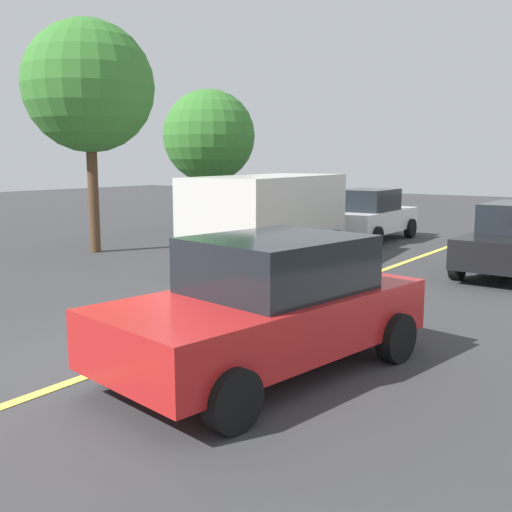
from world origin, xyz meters
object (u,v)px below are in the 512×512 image
at_px(tree_centre_verge, 89,87).
at_px(car_red_crossing, 269,305).
at_px(tree_left_verge, 209,137).
at_px(car_white_behind_van, 369,215).
at_px(white_van, 269,214).

bearing_deg(tree_centre_verge, car_red_crossing, -118.51).
relative_size(car_red_crossing, tree_centre_verge, 0.71).
bearing_deg(car_red_crossing, tree_centre_verge, 61.49).
bearing_deg(tree_left_verge, car_white_behind_van, -79.65).
height_order(car_red_crossing, car_white_behind_van, car_white_behind_van).
distance_m(white_van, tree_centre_verge, 6.28).
bearing_deg(car_red_crossing, white_van, 34.28).
bearing_deg(white_van, car_red_crossing, -145.72).
relative_size(car_red_crossing, car_white_behind_van, 1.06).
relative_size(white_van, car_red_crossing, 1.21).
distance_m(car_red_crossing, tree_left_verge, 14.89).
height_order(car_red_crossing, tree_left_verge, tree_left_verge).
xyz_separation_m(white_van, car_white_behind_van, (5.69, 0.01, -0.44)).
height_order(white_van, tree_centre_verge, tree_centre_verge).
bearing_deg(car_white_behind_van, white_van, -179.88).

